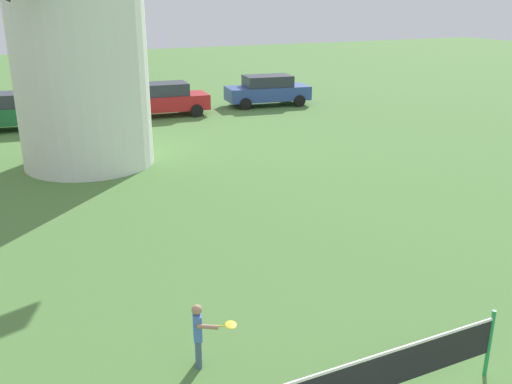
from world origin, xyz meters
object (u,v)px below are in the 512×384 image
(parked_car_red, at_px, (162,99))
(parked_car_green, at_px, (24,110))
(parked_car_blue, at_px, (268,90))
(player_far, at_px, (200,331))

(parked_car_red, bearing_deg, parked_car_green, -178.38)
(parked_car_red, xyz_separation_m, parked_car_blue, (5.79, 0.27, -0.00))
(player_far, distance_m, parked_car_blue, 22.12)
(player_far, xyz_separation_m, parked_car_blue, (10.83, 19.29, 0.21))
(parked_car_blue, bearing_deg, player_far, -119.32)
(parked_car_green, bearing_deg, parked_car_blue, 2.15)
(parked_car_green, height_order, parked_car_blue, same)
(player_far, relative_size, parked_car_red, 0.23)
(player_far, relative_size, parked_car_blue, 0.23)
(parked_car_green, bearing_deg, player_far, -86.66)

